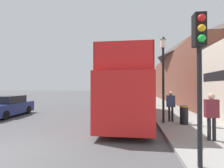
{
  "coord_description": "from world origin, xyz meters",
  "views": [
    {
      "loc": [
        4.5,
        -4.77,
        2.19
      ],
      "look_at": [
        3.0,
        7.7,
        2.39
      ],
      "focal_mm": 28.0,
      "sensor_mm": 36.0,
      "label": 1
    }
  ],
  "objects_px": {
    "parked_car_ahead_of_bus": "(135,99)",
    "traffic_signal": "(200,54)",
    "lamp_post_nearest": "(163,63)",
    "parked_car_far_side": "(8,107)",
    "tour_bus": "(128,92)",
    "lamp_post_third": "(144,78)",
    "pedestrian_second": "(211,112)",
    "lamp_post_second": "(150,76)",
    "litter_bin": "(184,114)",
    "pedestrian_third": "(171,103)"
  },
  "relations": [
    {
      "from": "tour_bus",
      "to": "lamp_post_third",
      "type": "distance_m",
      "value": 17.14
    },
    {
      "from": "traffic_signal",
      "to": "lamp_post_second",
      "type": "bearing_deg",
      "value": 89.2
    },
    {
      "from": "tour_bus",
      "to": "pedestrian_third",
      "type": "height_order",
      "value": "tour_bus"
    },
    {
      "from": "pedestrian_second",
      "to": "pedestrian_third",
      "type": "relative_size",
      "value": 1.02
    },
    {
      "from": "tour_bus",
      "to": "lamp_post_third",
      "type": "xyz_separation_m",
      "value": [
        2.2,
        16.91,
        1.75
      ]
    },
    {
      "from": "pedestrian_third",
      "to": "lamp_post_third",
      "type": "bearing_deg",
      "value": 91.04
    },
    {
      "from": "pedestrian_third",
      "to": "litter_bin",
      "type": "distance_m",
      "value": 1.03
    },
    {
      "from": "pedestrian_second",
      "to": "pedestrian_third",
      "type": "height_order",
      "value": "pedestrian_second"
    },
    {
      "from": "tour_bus",
      "to": "lamp_post_second",
      "type": "bearing_deg",
      "value": 74.66
    },
    {
      "from": "parked_car_ahead_of_bus",
      "to": "traffic_signal",
      "type": "relative_size",
      "value": 1.11
    },
    {
      "from": "pedestrian_third",
      "to": "litter_bin",
      "type": "bearing_deg",
      "value": -50.63
    },
    {
      "from": "litter_bin",
      "to": "parked_car_ahead_of_bus",
      "type": "bearing_deg",
      "value": 102.95
    },
    {
      "from": "pedestrian_third",
      "to": "lamp_post_third",
      "type": "height_order",
      "value": "lamp_post_third"
    },
    {
      "from": "lamp_post_third",
      "to": "litter_bin",
      "type": "distance_m",
      "value": 19.25
    },
    {
      "from": "parked_car_far_side",
      "to": "traffic_signal",
      "type": "bearing_deg",
      "value": 143.09
    },
    {
      "from": "pedestrian_third",
      "to": "pedestrian_second",
      "type": "bearing_deg",
      "value": -78.04
    },
    {
      "from": "traffic_signal",
      "to": "litter_bin",
      "type": "height_order",
      "value": "traffic_signal"
    },
    {
      "from": "pedestrian_third",
      "to": "lamp_post_nearest",
      "type": "xyz_separation_m",
      "value": [
        -0.49,
        -0.42,
        2.33
      ]
    },
    {
      "from": "pedestrian_second",
      "to": "lamp_post_second",
      "type": "height_order",
      "value": "lamp_post_second"
    },
    {
      "from": "tour_bus",
      "to": "lamp_post_second",
      "type": "height_order",
      "value": "lamp_post_second"
    },
    {
      "from": "parked_car_far_side",
      "to": "tour_bus",
      "type": "bearing_deg",
      "value": 177.88
    },
    {
      "from": "lamp_post_nearest",
      "to": "parked_car_far_side",
      "type": "bearing_deg",
      "value": 171.33
    },
    {
      "from": "litter_bin",
      "to": "pedestrian_third",
      "type": "bearing_deg",
      "value": 129.37
    },
    {
      "from": "parked_car_far_side",
      "to": "pedestrian_third",
      "type": "distance_m",
      "value": 11.47
    },
    {
      "from": "parked_car_ahead_of_bus",
      "to": "litter_bin",
      "type": "xyz_separation_m",
      "value": [
        2.53,
        -10.99,
        -0.02
      ]
    },
    {
      "from": "pedestrian_second",
      "to": "lamp_post_nearest",
      "type": "relative_size",
      "value": 0.36
    },
    {
      "from": "traffic_signal",
      "to": "parked_car_ahead_of_bus",
      "type": "bearing_deg",
      "value": 95.03
    },
    {
      "from": "parked_car_far_side",
      "to": "litter_bin",
      "type": "distance_m",
      "value": 12.1
    },
    {
      "from": "parked_car_ahead_of_bus",
      "to": "lamp_post_third",
      "type": "distance_m",
      "value": 8.67
    },
    {
      "from": "tour_bus",
      "to": "lamp_post_third",
      "type": "height_order",
      "value": "lamp_post_third"
    },
    {
      "from": "tour_bus",
      "to": "traffic_signal",
      "type": "relative_size",
      "value": 2.71
    },
    {
      "from": "tour_bus",
      "to": "lamp_post_third",
      "type": "bearing_deg",
      "value": 83.57
    },
    {
      "from": "tour_bus",
      "to": "parked_car_ahead_of_bus",
      "type": "distance_m",
      "value": 8.99
    },
    {
      "from": "lamp_post_nearest",
      "to": "lamp_post_third",
      "type": "relative_size",
      "value": 0.99
    },
    {
      "from": "litter_bin",
      "to": "lamp_post_second",
      "type": "bearing_deg",
      "value": 95.24
    },
    {
      "from": "parked_car_ahead_of_bus",
      "to": "traffic_signal",
      "type": "xyz_separation_m",
      "value": [
        1.44,
        -16.31,
        2.32
      ]
    },
    {
      "from": "lamp_post_second",
      "to": "lamp_post_third",
      "type": "height_order",
      "value": "lamp_post_third"
    },
    {
      "from": "pedestrian_second",
      "to": "lamp_post_second",
      "type": "xyz_separation_m",
      "value": [
        -1.08,
        12.54,
        2.13
      ]
    },
    {
      "from": "parked_car_far_side",
      "to": "pedestrian_second",
      "type": "xyz_separation_m",
      "value": [
        12.15,
        -4.83,
        0.52
      ]
    },
    {
      "from": "pedestrian_second",
      "to": "pedestrian_third",
      "type": "xyz_separation_m",
      "value": [
        -0.76,
        3.58,
        -0.02
      ]
    },
    {
      "from": "traffic_signal",
      "to": "litter_bin",
      "type": "relative_size",
      "value": 3.9
    },
    {
      "from": "tour_bus",
      "to": "pedestrian_second",
      "type": "distance_m",
      "value": 6.01
    },
    {
      "from": "parked_car_far_side",
      "to": "pedestrian_third",
      "type": "relative_size",
      "value": 2.55
    },
    {
      "from": "parked_car_ahead_of_bus",
      "to": "lamp_post_second",
      "type": "relative_size",
      "value": 0.93
    },
    {
      "from": "tour_bus",
      "to": "pedestrian_second",
      "type": "xyz_separation_m",
      "value": [
        3.29,
        -5.0,
        -0.6
      ]
    },
    {
      "from": "parked_car_far_side",
      "to": "traffic_signal",
      "type": "relative_size",
      "value": 1.15
    },
    {
      "from": "parked_car_ahead_of_bus",
      "to": "parked_car_far_side",
      "type": "bearing_deg",
      "value": -138.27
    },
    {
      "from": "pedestrian_second",
      "to": "parked_car_ahead_of_bus",
      "type": "bearing_deg",
      "value": 101.1
    },
    {
      "from": "lamp_post_nearest",
      "to": "lamp_post_second",
      "type": "height_order",
      "value": "lamp_post_nearest"
    },
    {
      "from": "parked_car_ahead_of_bus",
      "to": "parked_car_far_side",
      "type": "distance_m",
      "value": 13.07
    }
  ]
}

